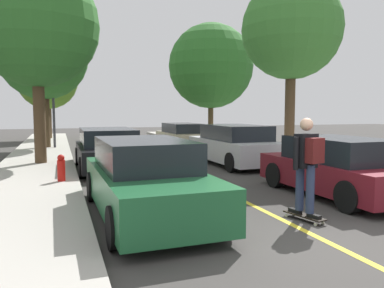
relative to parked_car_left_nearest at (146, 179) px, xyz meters
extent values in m
plane|color=#3D3A38|center=(2.27, -2.69, -0.69)|extent=(80.00, 80.00, 0.00)
cube|color=gold|center=(2.27, 1.31, -0.69)|extent=(0.12, 39.20, 0.01)
cube|color=#1E5B33|center=(0.00, -0.05, -0.16)|extent=(1.86, 4.57, 0.71)
cube|color=black|center=(0.00, 0.13, 0.47)|extent=(1.61, 2.58, 0.55)
cylinder|color=black|center=(0.86, -1.60, -0.37)|extent=(0.23, 0.64, 0.64)
cylinder|color=black|center=(-0.80, -1.63, -0.37)|extent=(0.23, 0.64, 0.64)
cylinder|color=black|center=(0.80, 1.54, -0.37)|extent=(0.23, 0.64, 0.64)
cylinder|color=black|center=(-0.86, 1.51, -0.37)|extent=(0.23, 0.64, 0.64)
cube|color=black|center=(0.00, 5.91, -0.19)|extent=(1.93, 4.36, 0.65)
cube|color=black|center=(0.00, 6.02, 0.41)|extent=(1.69, 2.84, 0.55)
cylinder|color=black|center=(0.88, 4.43, -0.37)|extent=(0.22, 0.64, 0.64)
cylinder|color=black|center=(-0.90, 4.44, -0.37)|extent=(0.22, 0.64, 0.64)
cylinder|color=black|center=(0.90, 7.38, -0.37)|extent=(0.22, 0.64, 0.64)
cylinder|color=black|center=(-0.88, 7.39, -0.37)|extent=(0.22, 0.64, 0.64)
cube|color=maroon|center=(4.54, 0.18, -0.19)|extent=(1.75, 4.05, 0.64)
cube|color=black|center=(4.54, 0.11, 0.40)|extent=(1.53, 2.43, 0.54)
cylinder|color=black|center=(3.73, 1.50, -0.37)|extent=(0.22, 0.64, 0.64)
cylinder|color=black|center=(5.34, 1.51, -0.37)|extent=(0.22, 0.64, 0.64)
cylinder|color=black|center=(3.74, -1.15, -0.37)|extent=(0.22, 0.64, 0.64)
cube|color=#B7B7BC|center=(4.54, 5.69, -0.14)|extent=(1.96, 4.63, 0.75)
cube|color=black|center=(4.54, 5.59, 0.50)|extent=(1.70, 2.83, 0.53)
cylinder|color=black|center=(3.63, 7.28, -0.37)|extent=(0.23, 0.64, 0.64)
cylinder|color=black|center=(5.39, 7.31, -0.37)|extent=(0.23, 0.64, 0.64)
cylinder|color=black|center=(3.69, 4.08, -0.37)|extent=(0.23, 0.64, 0.64)
cylinder|color=black|center=(5.44, 4.11, -0.37)|extent=(0.23, 0.64, 0.64)
cube|color=#BCAD89|center=(4.54, 12.09, -0.18)|extent=(1.79, 4.03, 0.66)
cube|color=black|center=(4.54, 11.91, 0.39)|extent=(1.56, 2.64, 0.48)
cylinder|color=black|center=(3.71, 13.37, -0.37)|extent=(0.23, 0.64, 0.64)
cylinder|color=black|center=(5.33, 13.40, -0.37)|extent=(0.23, 0.64, 0.64)
cylinder|color=black|center=(3.75, 10.77, -0.37)|extent=(0.23, 0.64, 0.64)
cylinder|color=black|center=(5.36, 10.80, -0.37)|extent=(0.23, 0.64, 0.64)
cylinder|color=#4C3823|center=(-2.16, 7.42, 1.12)|extent=(0.40, 0.40, 3.33)
sphere|color=#2D6B28|center=(-2.16, 7.42, 4.23)|extent=(4.28, 4.28, 4.28)
cylinder|color=#4C3823|center=(-2.16, 13.52, 1.23)|extent=(0.44, 0.44, 3.56)
sphere|color=#2D6B28|center=(-2.16, 13.52, 4.00)|extent=(4.35, 4.35, 4.35)
cylinder|color=#4C3823|center=(-2.16, 20.18, 0.88)|extent=(0.37, 0.37, 2.85)
sphere|color=#4C7A23|center=(-2.16, 20.18, 3.32)|extent=(3.89, 3.89, 3.89)
cylinder|color=#4C3823|center=(6.70, 5.41, 1.25)|extent=(0.38, 0.38, 3.60)
sphere|color=#3D7F33|center=(6.70, 5.41, 4.29)|extent=(3.69, 3.69, 3.69)
cylinder|color=#4C3823|center=(6.70, 13.37, 0.82)|extent=(0.30, 0.30, 2.75)
sphere|color=#2D6B28|center=(6.70, 13.37, 3.79)|extent=(4.77, 4.77, 4.77)
cylinder|color=#B2140F|center=(-1.50, 3.45, -0.28)|extent=(0.20, 0.20, 0.55)
sphere|color=#B2140F|center=(-1.50, 3.45, 0.06)|extent=(0.18, 0.18, 0.18)
cylinder|color=#38383D|center=(-1.75, 13.21, 2.30)|extent=(0.12, 0.12, 5.69)
cube|color=#EAE5C6|center=(-1.75, 13.21, 5.26)|extent=(0.36, 0.24, 0.20)
cube|color=black|center=(2.63, -1.29, -0.60)|extent=(0.40, 0.87, 0.02)
cylinder|color=beige|center=(2.46, -0.98, -0.66)|extent=(0.04, 0.06, 0.06)
cylinder|color=beige|center=(2.64, -0.94, -0.66)|extent=(0.04, 0.06, 0.06)
cylinder|color=beige|center=(2.61, -1.64, -0.66)|extent=(0.04, 0.06, 0.06)
cylinder|color=beige|center=(2.79, -1.60, -0.66)|extent=(0.04, 0.06, 0.06)
cube|color=#99999E|center=(2.55, -0.96, -0.62)|extent=(0.11, 0.06, 0.02)
cube|color=#99999E|center=(2.70, -1.62, -0.62)|extent=(0.11, 0.06, 0.02)
cube|color=black|center=(2.58, -1.07, -0.56)|extent=(0.15, 0.28, 0.06)
cube|color=black|center=(2.67, -1.50, -0.56)|extent=(0.15, 0.28, 0.06)
cylinder|color=#283351|center=(2.60, -1.17, -0.09)|extent=(0.18, 0.18, 0.86)
cylinder|color=#283351|center=(2.65, -1.41, -0.09)|extent=(0.18, 0.18, 0.86)
cube|color=black|center=(2.63, -1.29, 0.58)|extent=(0.44, 0.30, 0.61)
sphere|color=tan|center=(2.63, -1.29, 1.05)|extent=(0.23, 0.23, 0.23)
cylinder|color=black|center=(2.39, -1.34, 0.54)|extent=(0.11, 0.11, 0.58)
cylinder|color=black|center=(2.86, -1.23, 0.54)|extent=(0.11, 0.11, 0.58)
cube|color=#4C1414|center=(2.67, -1.48, 0.60)|extent=(0.33, 0.24, 0.44)
camera|label=1|loc=(-1.52, -7.03, 1.30)|focal=35.87mm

